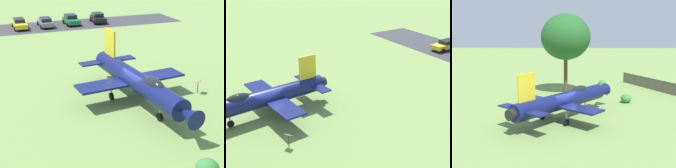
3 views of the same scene
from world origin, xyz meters
The scene contains 4 objects.
ground_plane centered at (0.00, 0.00, 0.00)m, with size 200.00×200.00×0.00m, color #75934C.
display_jet centered at (0.23, 0.28, 1.84)m, with size 10.48×11.75×4.85m.
info_plaque centered at (-3.70, 4.17, 0.85)m, with size 0.66×0.50×1.14m.
parked_car_yellow centered at (-17.24, -24.93, 0.77)m, with size 4.49×4.60×1.47m.
Camera 2 is at (-12.24, 23.16, 14.22)m, focal length 50.51 mm.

